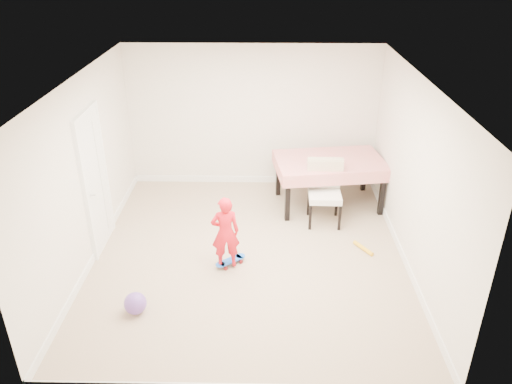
{
  "coord_description": "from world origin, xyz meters",
  "views": [
    {
      "loc": [
        0.21,
        -6.13,
        4.17
      ],
      "look_at": [
        0.1,
        0.2,
        0.95
      ],
      "focal_mm": 35.0,
      "sensor_mm": 36.0,
      "label": 1
    }
  ],
  "objects_px": {
    "skateboard": "(231,262)",
    "balloon": "(135,303)",
    "dining_table": "(328,182)",
    "dining_chair": "(325,194)",
    "child": "(225,235)"
  },
  "relations": [
    {
      "from": "dining_chair",
      "to": "balloon",
      "type": "distance_m",
      "value": 3.44
    },
    {
      "from": "dining_chair",
      "to": "skateboard",
      "type": "xyz_separation_m",
      "value": [
        -1.45,
        -1.22,
        -0.49
      ]
    },
    {
      "from": "dining_chair",
      "to": "balloon",
      "type": "height_order",
      "value": "dining_chair"
    },
    {
      "from": "child",
      "to": "balloon",
      "type": "xyz_separation_m",
      "value": [
        -1.06,
        -0.98,
        -0.4
      ]
    },
    {
      "from": "dining_chair",
      "to": "balloon",
      "type": "relative_size",
      "value": 3.74
    },
    {
      "from": "dining_chair",
      "to": "child",
      "type": "xyz_separation_m",
      "value": [
        -1.5,
        -1.29,
        0.02
      ]
    },
    {
      "from": "skateboard",
      "to": "balloon",
      "type": "height_order",
      "value": "balloon"
    },
    {
      "from": "balloon",
      "to": "dining_chair",
      "type": "bearing_deg",
      "value": 41.61
    },
    {
      "from": "dining_table",
      "to": "balloon",
      "type": "height_order",
      "value": "dining_table"
    },
    {
      "from": "skateboard",
      "to": "balloon",
      "type": "bearing_deg",
      "value": -175.26
    },
    {
      "from": "skateboard",
      "to": "balloon",
      "type": "xyz_separation_m",
      "value": [
        -1.11,
        -1.05,
        0.1
      ]
    },
    {
      "from": "dining_chair",
      "to": "skateboard",
      "type": "relative_size",
      "value": 2.15
    },
    {
      "from": "dining_table",
      "to": "dining_chair",
      "type": "distance_m",
      "value": 0.65
    },
    {
      "from": "skateboard",
      "to": "child",
      "type": "xyz_separation_m",
      "value": [
        -0.05,
        -0.07,
        0.5
      ]
    },
    {
      "from": "balloon",
      "to": "skateboard",
      "type": "bearing_deg",
      "value": 43.4
    }
  ]
}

